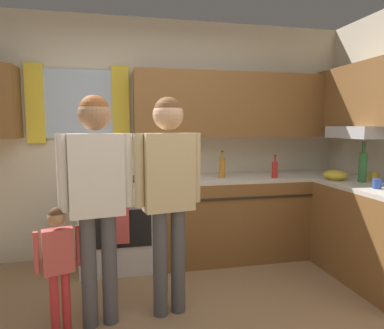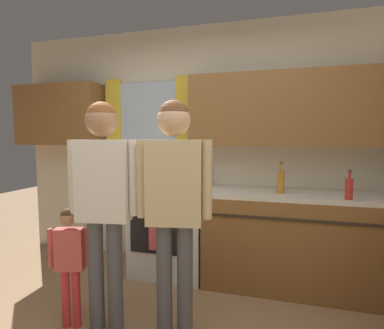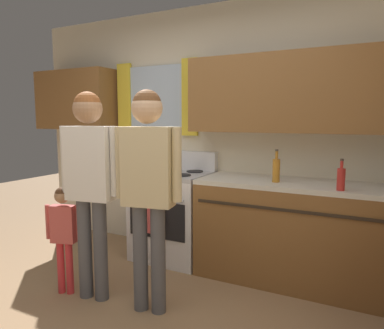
{
  "view_description": "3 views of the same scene",
  "coord_description": "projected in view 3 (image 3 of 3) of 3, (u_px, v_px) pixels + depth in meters",
  "views": [
    {
      "loc": [
        -0.3,
        -1.91,
        1.44
      ],
      "look_at": [
        0.31,
        0.9,
        1.11
      ],
      "focal_mm": 31.43,
      "sensor_mm": 36.0,
      "label": 1
    },
    {
      "loc": [
        0.71,
        -1.37,
        1.4
      ],
      "look_at": [
        0.13,
        0.7,
        1.21
      ],
      "focal_mm": 28.22,
      "sensor_mm": 36.0,
      "label": 2
    },
    {
      "loc": [
        1.51,
        -1.6,
        1.44
      ],
      "look_at": [
        0.32,
        0.71,
        1.11
      ],
      "focal_mm": 33.58,
      "sensor_mm": 36.0,
      "label": 3
    }
  ],
  "objects": [
    {
      "name": "bottle_sauce_red",
      "position": [
        341.0,
        179.0,
        2.73
      ],
      "size": [
        0.06,
        0.06,
        0.25
      ],
      "color": "red",
      "rests_on": "kitchen_counter_run"
    },
    {
      "name": "small_child",
      "position": [
        63.0,
        228.0,
        2.93
      ],
      "size": [
        0.3,
        0.14,
        0.9
      ],
      "color": "red",
      "rests_on": "ground"
    },
    {
      "name": "bottle_oil_amber",
      "position": [
        276.0,
        170.0,
        3.1
      ],
      "size": [
        0.06,
        0.06,
        0.29
      ],
      "color": "#B27223",
      "rests_on": "kitchen_counter_run"
    },
    {
      "name": "kitchen_counter_run",
      "position": [
        361.0,
        254.0,
        2.65
      ],
      "size": [
        2.24,
        1.79,
        0.9
      ],
      "color": "brown",
      "rests_on": "ground"
    },
    {
      "name": "adult_in_plaid",
      "position": [
        148.0,
        175.0,
        2.6
      ],
      "size": [
        0.51,
        0.22,
        1.65
      ],
      "color": "#4C4C51",
      "rests_on": "ground"
    },
    {
      "name": "adult_holding_child",
      "position": [
        90.0,
        171.0,
        2.79
      ],
      "size": [
        0.51,
        0.22,
        1.65
      ],
      "color": "#4C4C51",
      "rests_on": "ground"
    },
    {
      "name": "stove_oven",
      "position": [
        173.0,
        213.0,
        3.73
      ],
      "size": [
        0.74,
        0.67,
        1.1
      ],
      "color": "silver",
      "rests_on": "ground"
    },
    {
      "name": "back_wall_unit",
      "position": [
        220.0,
        118.0,
        3.66
      ],
      "size": [
        4.6,
        0.42,
        2.6
      ],
      "color": "beige",
      "rests_on": "ground"
    }
  ]
}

